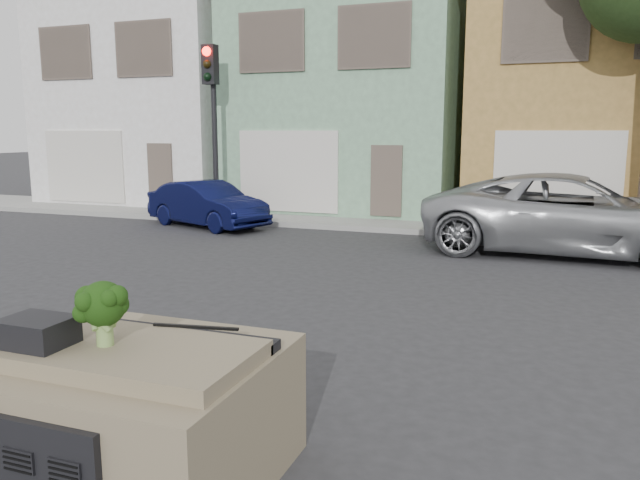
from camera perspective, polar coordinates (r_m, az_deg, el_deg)
The scene contains 12 objects.
ground_plane at distance 7.71m, azimuth -2.46°, elevation -10.10°, with size 120.00×120.00×0.00m, color #303033.
sidewalk at distance 17.59m, azimuth 10.90°, elevation 1.38°, with size 40.00×3.00×0.15m, color gray.
townhouse_white at distance 25.30m, azimuth -13.09°, elevation 12.27°, with size 7.20×8.20×7.55m, color white.
townhouse_mint at distance 22.12m, azimuth 3.81°, elevation 12.87°, with size 7.20×8.20×7.55m, color #7DAA86.
townhouse_tan at distance 21.23m, azimuth 24.08°, elevation 12.17°, with size 7.20×8.20×7.55m, color #AC8342.
navy_sedan at distance 17.66m, azimuth -10.22°, elevation 1.19°, with size 1.34×3.85×1.27m, color #0A0E38.
silver_pickup at distance 14.60m, azimuth 21.86°, elevation -1.20°, with size 2.89×6.26×1.74m, color #A3A5A9.
traffic_signal at distance 18.66m, azimuth -9.75°, elevation 9.53°, with size 0.40×0.40×5.10m, color black.
car_dashboard at distance 5.07m, azimuth -16.19°, elevation -14.69°, with size 2.00×1.80×1.12m, color #7C6F55.
instrument_hump at distance 4.96m, azimuth -24.45°, elevation -7.63°, with size 0.48×0.38×0.20m, color black.
wiper_arm at distance 5.01m, azimuth -11.31°, elevation -7.79°, with size 0.70×0.03×0.02m, color black.
broccoli at distance 4.73m, azimuth -19.18°, elevation -6.30°, with size 0.39×0.39×0.48m, color black.
Camera 1 is at (2.82, -6.67, 2.64)m, focal length 35.00 mm.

